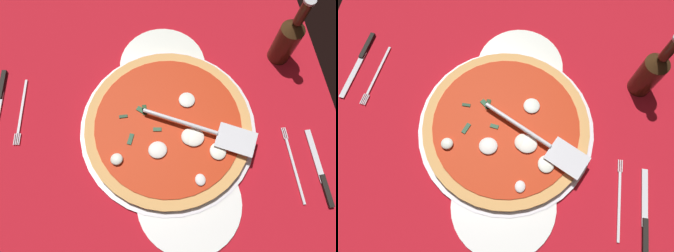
# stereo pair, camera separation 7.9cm
# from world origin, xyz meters

# --- Properties ---
(ground_plane) EXTENTS (0.99, 0.99, 0.01)m
(ground_plane) POSITION_xyz_m (0.00, 0.00, -0.00)
(ground_plane) COLOR #AF1320
(checker_pattern) EXTENTS (0.99, 0.99, 0.00)m
(checker_pattern) POSITION_xyz_m (0.00, 0.00, 0.00)
(checker_pattern) COLOR white
(checker_pattern) RESTS_ON ground_plane
(pizza_pan) EXTENTS (0.44, 0.44, 0.01)m
(pizza_pan) POSITION_xyz_m (-0.01, 0.05, 0.01)
(pizza_pan) COLOR silver
(pizza_pan) RESTS_ON ground_plane
(dinner_plate_left) EXTENTS (0.23, 0.23, 0.01)m
(dinner_plate_left) POSITION_xyz_m (-0.19, 0.06, 0.01)
(dinner_plate_left) COLOR silver
(dinner_plate_left) RESTS_ON ground_plane
(dinner_plate_right) EXTENTS (0.25, 0.25, 0.01)m
(dinner_plate_right) POSITION_xyz_m (0.18, 0.08, 0.01)
(dinner_plate_right) COLOR white
(dinner_plate_right) RESTS_ON ground_plane
(pizza) EXTENTS (0.42, 0.42, 0.03)m
(pizza) POSITION_xyz_m (-0.01, 0.05, 0.02)
(pizza) COLOR #DEA056
(pizza) RESTS_ON pizza_pan
(pizza_server) EXTENTS (0.16, 0.27, 0.01)m
(pizza_server) POSITION_xyz_m (0.02, 0.14, 0.05)
(pizza_server) COLOR silver
(pizza_server) RESTS_ON pizza
(place_setting_near) EXTENTS (0.22, 0.16, 0.01)m
(place_setting_near) POSITION_xyz_m (-0.13, -0.35, 0.00)
(place_setting_near) COLOR white
(place_setting_near) RESTS_ON ground_plane
(place_setting_far) EXTENTS (0.21, 0.13, 0.01)m
(place_setting_far) POSITION_xyz_m (0.14, 0.37, 0.00)
(place_setting_far) COLOR white
(place_setting_far) RESTS_ON ground_plane
(beer_bottle) EXTENTS (0.06, 0.06, 0.22)m
(beer_bottle) POSITION_xyz_m (-0.18, 0.39, 0.08)
(beer_bottle) COLOR #3A2613
(beer_bottle) RESTS_ON ground_plane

